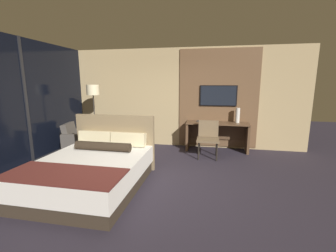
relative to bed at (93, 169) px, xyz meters
The scene contains 11 objects.
ground_plane 1.13m from the bed, 21.95° to the left, with size 16.00×16.00×0.00m, color #28232D.
wall_back_tv_panel 3.39m from the bed, 68.94° to the left, with size 7.20×0.09×2.80m.
wall_left_window 2.37m from the bed, 158.04° to the left, with size 0.06×6.00×2.80m.
bed is the anchor object (origin of this frame).
desk 3.49m from the bed, 50.91° to the left, with size 1.66×0.53×0.78m.
tv 3.84m from the bed, 53.06° to the left, with size 1.00×0.04×0.56m.
desk_chair 2.90m from the bed, 46.87° to the left, with size 0.54×0.54×0.91m.
armchair_by_window 2.23m from the bed, 127.38° to the left, with size 0.93×0.95×0.81m.
floor_lamp 2.83m from the bed, 117.57° to the left, with size 0.34×0.34×1.79m.
vase_tall 3.94m from the bed, 45.39° to the left, with size 0.11×0.11×0.40m.
book 3.29m from the bed, 57.40° to the left, with size 0.24×0.19×0.03m.
Camera 1 is at (1.03, -3.85, 1.84)m, focal length 24.00 mm.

